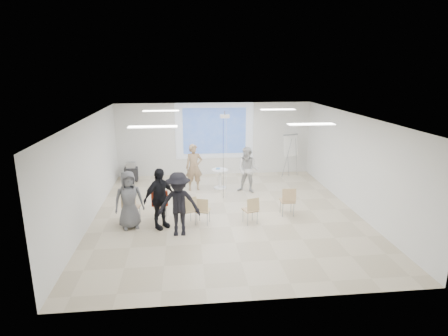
{
  "coord_description": "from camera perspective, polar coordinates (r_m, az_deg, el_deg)",
  "views": [
    {
      "loc": [
        -1.23,
        -10.74,
        4.37
      ],
      "look_at": [
        0.0,
        0.8,
        1.25
      ],
      "focal_mm": 30.0,
      "sensor_mm": 36.0,
      "label": 1
    }
  ],
  "objects": [
    {
      "name": "projection_halo",
      "position": [
        15.48,
        -1.45,
        5.67
      ],
      "size": [
        3.2,
        0.01,
        2.3
      ],
      "primitive_type": "cube",
      "color": "silver",
      "rests_on": "wall_back"
    },
    {
      "name": "av_cart",
      "position": [
        15.28,
        -13.96,
        -0.65
      ],
      "size": [
        0.53,
        0.43,
        0.77
      ],
      "rotation": [
        0.0,
        0.0,
        0.05
      ],
      "color": "black",
      "rests_on": "floor"
    },
    {
      "name": "fluor_panel_nw",
      "position": [
        12.84,
        -9.59,
        8.58
      ],
      "size": [
        1.2,
        0.3,
        0.02
      ],
      "primitive_type": "cube",
      "color": "white",
      "rests_on": "ceiling"
    },
    {
      "name": "audience_left",
      "position": [
        10.49,
        -9.83,
        -3.96
      ],
      "size": [
        1.33,
        1.27,
        1.99
      ],
      "primitive_type": "imported",
      "rotation": [
        0.0,
        0.0,
        0.69
      ],
      "color": "black",
      "rests_on": "floor"
    },
    {
      "name": "chair_far_left",
      "position": [
        11.12,
        -14.07,
        -5.59
      ],
      "size": [
        0.53,
        0.55,
        0.91
      ],
      "rotation": [
        0.0,
        0.0,
        -0.25
      ],
      "color": "tan",
      "rests_on": "floor"
    },
    {
      "name": "wall_left",
      "position": [
        11.47,
        -20.1,
        -0.38
      ],
      "size": [
        0.1,
        9.0,
        3.0
      ],
      "primitive_type": "cube",
      "color": "silver",
      "rests_on": "floor"
    },
    {
      "name": "ceiling_projector",
      "position": [
        12.42,
        0.12,
        7.26
      ],
      "size": [
        0.3,
        0.25,
        3.0
      ],
      "color": "white",
      "rests_on": "ceiling"
    },
    {
      "name": "wall_back",
      "position": [
        15.61,
        -1.46,
        4.44
      ],
      "size": [
        8.0,
        0.1,
        3.0
      ],
      "primitive_type": "cube",
      "color": "silver",
      "rests_on": "floor"
    },
    {
      "name": "chair_right_inner",
      "position": [
        10.78,
        4.19,
        -6.15
      ],
      "size": [
        0.48,
        0.5,
        0.81
      ],
      "rotation": [
        0.0,
        0.0,
        0.3
      ],
      "color": "tan",
      "rests_on": "floor"
    },
    {
      "name": "fluor_panel_ne",
      "position": [
        13.22,
        8.2,
        8.81
      ],
      "size": [
        1.2,
        0.3,
        0.02
      ],
      "primitive_type": "cube",
      "color": "white",
      "rests_on": "ceiling"
    },
    {
      "name": "controller_left",
      "position": [
        13.82,
        -3.91,
        2.07
      ],
      "size": [
        0.05,
        0.11,
        0.04
      ],
      "primitive_type": "cube",
      "rotation": [
        0.0,
        0.0,
        0.15
      ],
      "color": "silver",
      "rests_on": "player_left"
    },
    {
      "name": "ceiling",
      "position": [
        10.89,
        0.45,
        8.09
      ],
      "size": [
        8.0,
        9.0,
        0.1
      ],
      "primitive_type": "cube",
      "color": "white",
      "rests_on": "wall_back"
    },
    {
      "name": "chair_left_mid",
      "position": [
        11.2,
        -9.68,
        -5.48
      ],
      "size": [
        0.39,
        0.42,
        0.82
      ],
      "rotation": [
        0.0,
        0.0,
        0.01
      ],
      "color": "tan",
      "rests_on": "floor"
    },
    {
      "name": "floor",
      "position": [
        11.68,
        0.42,
        -7.19
      ],
      "size": [
        8.0,
        9.0,
        0.1
      ],
      "primitive_type": "cube",
      "color": "beige",
      "rests_on": "ground"
    },
    {
      "name": "chair_right_far",
      "position": [
        11.49,
        9.72,
        -4.71
      ],
      "size": [
        0.43,
        0.46,
        0.89
      ],
      "rotation": [
        0.0,
        0.0,
        -0.04
      ],
      "color": "tan",
      "rests_on": "floor"
    },
    {
      "name": "red_jacket",
      "position": [
        10.98,
        -9.78,
        -4.6
      ],
      "size": [
        0.47,
        0.11,
        0.45
      ],
      "primitive_type": "cube",
      "rotation": [
        0.0,
        0.0,
        0.01
      ],
      "color": "#9C2B13",
      "rests_on": "chair_left_mid"
    },
    {
      "name": "audience_outer",
      "position": [
        10.71,
        -14.32,
        -4.23
      ],
      "size": [
        1.03,
        0.83,
        1.84
      ],
      "primitive_type": "imported",
      "rotation": [
        0.0,
        0.0,
        0.29
      ],
      "color": "slate",
      "rests_on": "floor"
    },
    {
      "name": "player_right",
      "position": [
        13.38,
        3.66,
        0.08
      ],
      "size": [
        1.11,
        1.02,
        1.84
      ],
      "primitive_type": "imported",
      "rotation": [
        0.0,
        0.0,
        -0.44
      ],
      "color": "silver",
      "rests_on": "floor"
    },
    {
      "name": "projection_image",
      "position": [
        15.47,
        -1.44,
        5.66
      ],
      "size": [
        2.6,
        0.01,
        1.9
      ],
      "primitive_type": "cube",
      "color": "#365EBA",
      "rests_on": "wall_back"
    },
    {
      "name": "laptop",
      "position": [
        10.79,
        -5.59,
        -6.21
      ],
      "size": [
        0.39,
        0.34,
        0.03
      ],
      "primitive_type": "imported",
      "rotation": [
        0.0,
        0.0,
        3.53
      ],
      "color": "black",
      "rests_on": "chair_left_inner"
    },
    {
      "name": "controller_right",
      "position": [
        13.51,
        2.75,
        1.65
      ],
      "size": [
        0.09,
        0.13,
        0.04
      ],
      "primitive_type": "cube",
      "rotation": [
        0.0,
        0.0,
        -0.44
      ],
      "color": "white",
      "rests_on": "player_right"
    },
    {
      "name": "flipchart_easel",
      "position": [
        15.45,
        10.12,
        3.39
      ],
      "size": [
        0.74,
        0.58,
        1.78
      ],
      "rotation": [
        0.0,
        0.0,
        0.3
      ],
      "color": "#94969C",
      "rests_on": "floor"
    },
    {
      "name": "chair_center",
      "position": [
        10.75,
        -3.28,
        -6.23
      ],
      "size": [
        0.47,
        0.49,
        0.8
      ],
      "rotation": [
        0.0,
        0.0,
        -0.28
      ],
      "color": "tan",
      "rests_on": "floor"
    },
    {
      "name": "fluor_panel_se",
      "position": [
        9.89,
        13.13,
        6.52
      ],
      "size": [
        1.2,
        0.3,
        0.02
      ],
      "primitive_type": "cube",
      "color": "white",
      "rests_on": "ceiling"
    },
    {
      "name": "pedestal_table",
      "position": [
        13.88,
        -0.62,
        -1.48
      ],
      "size": [
        0.75,
        0.75,
        0.76
      ],
      "rotation": [
        0.0,
        0.0,
        -0.25
      ],
      "color": "white",
      "rests_on": "floor"
    },
    {
      "name": "chair_left_inner",
      "position": [
        10.69,
        -5.44,
        -6.14
      ],
      "size": [
        0.54,
        0.56,
        0.87
      ],
      "rotation": [
        0.0,
        0.0,
        0.39
      ],
      "color": "tan",
      "rests_on": "floor"
    },
    {
      "name": "fluor_panel_sw",
      "position": [
        9.38,
        -10.79,
        6.2
      ],
      "size": [
        1.2,
        0.3,
        0.02
      ],
      "primitive_type": "cube",
      "color": "white",
      "rests_on": "ceiling"
    },
    {
      "name": "audience_mid",
      "position": [
        9.99,
        -6.92,
        -4.86
      ],
      "size": [
        1.31,
        0.76,
        1.98
      ],
      "primitive_type": "imported",
      "rotation": [
        0.0,
        0.0,
        -0.05
      ],
      "color": "black",
      "rests_on": "floor"
    },
    {
      "name": "player_left",
      "position": [
        13.64,
        -4.6,
        0.56
      ],
      "size": [
        0.77,
        0.58,
        1.94
      ],
      "primitive_type": "imported",
      "rotation": [
        0.0,
        0.0,
        0.15
      ],
      "color": "#A28363",
      "rests_on": "floor"
    },
    {
      "name": "wall_right",
      "position": [
        12.31,
        19.52,
        0.68
      ],
      "size": [
        0.1,
        9.0,
        3.0
      ],
      "primitive_type": "cube",
      "color": "silver",
      "rests_on": "floor"
    }
  ]
}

